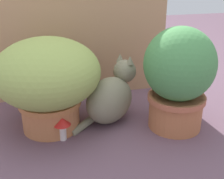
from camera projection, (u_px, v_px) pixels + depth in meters
name	position (u px, v px, depth m)	size (l,w,h in m)	color
ground_plane	(83.00, 137.00, 1.30)	(6.00, 6.00, 0.00)	#644858
cardboard_backdrop	(68.00, 23.00, 1.55)	(1.10, 0.03, 0.83)	tan
grass_planter	(48.00, 79.00, 1.28)	(0.46, 0.46, 0.42)	#BB7044
leafy_planter	(179.00, 76.00, 1.29)	(0.31, 0.31, 0.46)	#B76942
cat	(112.00, 97.00, 1.39)	(0.37, 0.29, 0.32)	gray
mushroom_ornament_pink	(47.00, 116.00, 1.27)	(0.09, 0.09, 0.13)	beige
mushroom_ornament_red	(62.00, 123.00, 1.25)	(0.07, 0.07, 0.11)	silver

